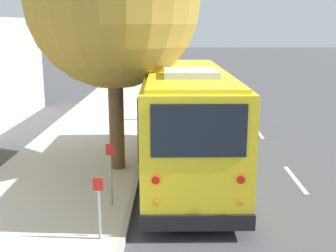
{
  "coord_description": "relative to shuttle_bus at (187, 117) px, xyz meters",
  "views": [
    {
      "loc": [
        -13.64,
        0.59,
        4.65
      ],
      "look_at": [
        0.38,
        0.79,
        1.3
      ],
      "focal_mm": 45.0,
      "sensor_mm": 36.0,
      "label": 1
    }
  ],
  "objects": [
    {
      "name": "ground_plane",
      "position": [
        0.93,
        -0.19,
        -1.89
      ],
      "size": [
        160.0,
        160.0,
        0.0
      ],
      "primitive_type": "plane",
      "color": "#474749"
    },
    {
      "name": "lane_stripe_ahead",
      "position": [
        5.66,
        -3.38,
        -1.88
      ],
      "size": [
        2.4,
        0.14,
        0.01
      ],
      "primitive_type": "cube",
      "color": "silver",
      "rests_on": "ground"
    },
    {
      "name": "shuttle_bus",
      "position": [
        0.0,
        0.0,
        0.0
      ],
      "size": [
        8.77,
        2.97,
        3.51
      ],
      "rotation": [
        0.0,
        0.0,
        0.03
      ],
      "color": "yellow",
      "rests_on": "ground"
    },
    {
      "name": "sign_post_near",
      "position": [
        -4.42,
        1.99,
        -1.02
      ],
      "size": [
        0.06,
        0.22,
        1.39
      ],
      "color": "gray",
      "rests_on": "sidewalk_slab"
    },
    {
      "name": "fire_hydrant",
      "position": [
        7.42,
        1.97,
        -1.33
      ],
      "size": [
        0.22,
        0.22,
        0.81
      ],
      "color": "#99999E",
      "rests_on": "sidewalk_slab"
    },
    {
      "name": "curb_strip",
      "position": [
        0.93,
        1.52,
        -1.81
      ],
      "size": [
        80.0,
        0.14,
        0.15
      ],
      "primitive_type": "cube",
      "color": "#AAA69D",
      "rests_on": "ground"
    },
    {
      "name": "lane_stripe_mid",
      "position": [
        -0.34,
        -3.38,
        -1.88
      ],
      "size": [
        2.4,
        0.14,
        0.01
      ],
      "primitive_type": "cube",
      "color": "silver",
      "rests_on": "ground"
    },
    {
      "name": "parked_sedan_maroon",
      "position": [
        12.59,
        0.36,
        -1.3
      ],
      "size": [
        4.57,
        1.95,
        1.27
      ],
      "rotation": [
        0.0,
        0.0,
        0.04
      ],
      "color": "maroon",
      "rests_on": "ground"
    },
    {
      "name": "parked_sedan_navy",
      "position": [
        26.94,
        0.59,
        -1.27
      ],
      "size": [
        4.34,
        1.82,
        1.33
      ],
      "rotation": [
        0.0,
        0.0,
        0.04
      ],
      "color": "#19234C",
      "rests_on": "ground"
    },
    {
      "name": "sign_post_far",
      "position": [
        -2.66,
        1.99,
        -0.9
      ],
      "size": [
        0.06,
        0.22,
        1.62
      ],
      "color": "gray",
      "rests_on": "sidewalk_slab"
    },
    {
      "name": "sidewalk_slab",
      "position": [
        0.93,
        3.84,
        -1.81
      ],
      "size": [
        80.0,
        4.49,
        0.15
      ],
      "primitive_type": "cube",
      "color": "beige",
      "rests_on": "ground"
    },
    {
      "name": "parked_sedan_blue",
      "position": [
        19.8,
        0.31,
        -1.27
      ],
      "size": [
        4.43,
        1.91,
        1.33
      ],
      "rotation": [
        0.0,
        0.0,
        -0.05
      ],
      "color": "navy",
      "rests_on": "ground"
    }
  ]
}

